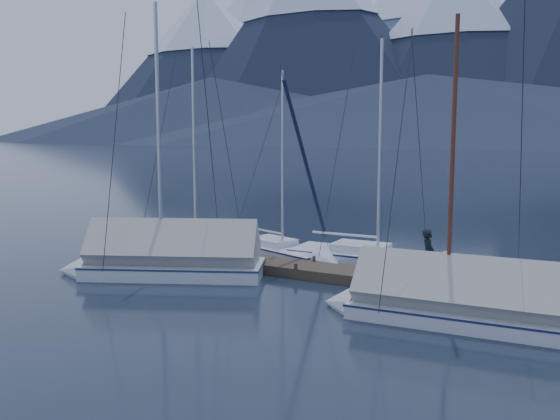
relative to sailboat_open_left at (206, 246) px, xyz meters
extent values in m
plane|color=black|center=(4.65, -3.95, -0.16)|extent=(1000.00, 1000.00, 0.00)
cone|color=#475675|center=(-255.35, 416.05, 64.84)|extent=(308.00, 308.00, 130.00)
cone|color=silver|center=(-255.35, 416.05, 103.04)|extent=(133.24, 133.24, 54.60)
cone|color=#475675|center=(-105.35, 436.05, 74.84)|extent=(352.00, 352.00, 150.00)
cone|color=#192133|center=(-215.35, 296.05, 47.34)|extent=(209.00, 209.00, 95.00)
cone|color=silver|center=(-215.35, 296.05, 75.39)|extent=(90.41, 90.41, 39.90)
cone|color=#192133|center=(-135.35, 281.05, 57.34)|extent=(190.00, 190.00, 115.00)
cone|color=#192133|center=(-60.35, 291.05, 44.84)|extent=(171.00, 171.00, 90.00)
cone|color=silver|center=(-60.35, 291.05, 71.44)|extent=(73.97, 73.97, 37.80)
cone|color=#192133|center=(-175.35, 246.05, 17.34)|extent=(364.00, 364.00, 35.00)
cone|color=#192133|center=(-55.35, 236.05, 14.84)|extent=(416.00, 416.00, 30.00)
cube|color=#382D23|center=(4.65, -1.95, 0.01)|extent=(18.00, 1.50, 0.34)
cube|color=black|center=(-1.35, -1.95, -0.21)|extent=(3.00, 1.30, 0.30)
cube|color=black|center=(4.65, -1.95, -0.21)|extent=(3.00, 1.30, 0.30)
cube|color=black|center=(10.65, -1.95, -0.21)|extent=(3.00, 1.30, 0.30)
cylinder|color=#382D23|center=(-3.35, -1.25, 0.19)|extent=(0.12, 0.12, 0.35)
cylinder|color=#382D23|center=(-3.35, -2.65, 0.19)|extent=(0.12, 0.12, 0.35)
cylinder|color=#382D23|center=(-0.35, -1.25, 0.19)|extent=(0.12, 0.12, 0.35)
cylinder|color=#382D23|center=(-0.35, -2.65, 0.19)|extent=(0.12, 0.12, 0.35)
cylinder|color=#382D23|center=(2.65, -1.25, 0.19)|extent=(0.12, 0.12, 0.35)
cylinder|color=#382D23|center=(2.65, -2.65, 0.19)|extent=(0.12, 0.12, 0.35)
cylinder|color=#382D23|center=(5.65, -1.25, 0.19)|extent=(0.12, 0.12, 0.35)
cylinder|color=#382D23|center=(5.65, -2.65, 0.19)|extent=(0.12, 0.12, 0.35)
cylinder|color=#382D23|center=(8.65, -1.25, 0.19)|extent=(0.12, 0.12, 0.35)
cylinder|color=#382D23|center=(8.65, -2.65, 0.19)|extent=(0.12, 0.12, 0.35)
cylinder|color=#382D23|center=(11.65, -1.25, 0.19)|extent=(0.12, 0.12, 0.35)
cylinder|color=#382D23|center=(11.65, -2.65, 0.19)|extent=(0.12, 0.12, 0.35)
cube|color=silver|center=(-0.87, -0.15, -0.04)|extent=(6.17, 2.94, 0.65)
cube|color=silver|center=(-0.87, -0.15, -0.34)|extent=(5.15, 1.92, 0.30)
cube|color=#182D4A|center=(-0.87, -0.15, 0.23)|extent=(6.23, 2.97, 0.06)
cone|color=silver|center=(2.49, 0.42, -0.04)|extent=(1.39, 2.05, 1.90)
cube|color=silver|center=(-1.16, -0.20, 0.43)|extent=(2.28, 1.71, 0.30)
cylinder|color=#B2B7BF|center=(-0.48, -0.08, 4.23)|extent=(0.12, 0.12, 7.90)
cylinder|color=#B2B7BF|center=(-1.84, -0.31, 0.88)|extent=(2.64, 0.53, 0.09)
cylinder|color=#26262B|center=(0.98, 0.17, 4.23)|extent=(0.52, 2.95, 7.91)
cube|color=silver|center=(3.13, 0.51, -0.06)|extent=(5.45, 3.35, 0.57)
cube|color=silver|center=(3.13, 0.51, -0.32)|extent=(4.46, 2.36, 0.26)
cube|color=navy|center=(3.13, 0.51, 0.18)|extent=(5.51, 3.38, 0.05)
cone|color=silver|center=(5.94, -0.48, -0.06)|extent=(1.45, 1.88, 1.66)
cube|color=silver|center=(2.89, 0.60, 0.36)|extent=(2.11, 1.74, 0.26)
cylinder|color=#B2B7BF|center=(3.46, 0.40, 3.68)|extent=(0.10, 0.10, 6.90)
cylinder|color=#B2B7BF|center=(2.32, 0.80, 0.74)|extent=(2.22, 0.85, 0.08)
cylinder|color=#26262B|center=(4.68, -0.03, 3.68)|extent=(0.89, 2.46, 6.91)
cube|color=silver|center=(6.90, 0.82, -0.04)|extent=(5.88, 2.04, 0.64)
cube|color=silver|center=(6.90, 0.82, -0.34)|extent=(4.99, 1.15, 0.29)
cube|color=navy|center=(6.90, 0.82, 0.23)|extent=(5.94, 2.06, 0.06)
cone|color=silver|center=(10.27, 0.87, -0.04)|extent=(1.10, 1.89, 1.87)
cube|color=silver|center=(6.61, 0.81, 0.42)|extent=(2.07, 1.40, 0.29)
cylinder|color=#B2B7BF|center=(7.29, 0.82, 4.18)|extent=(0.12, 0.12, 7.80)
cylinder|color=#B2B7BF|center=(5.93, 0.80, 0.86)|extent=(2.63, 0.13, 0.09)
cylinder|color=#26262B|center=(8.76, 0.85, 4.18)|extent=(0.07, 2.95, 7.81)
cube|color=silver|center=(11.56, -4.72, -0.05)|extent=(5.82, 2.39, 0.61)
cube|color=silver|center=(11.56, -4.72, -0.33)|extent=(4.91, 1.42, 0.28)
cube|color=#1A234F|center=(11.56, -4.72, 0.21)|extent=(5.88, 2.41, 0.06)
cone|color=silver|center=(8.30, -4.93, -0.05)|extent=(1.13, 2.00, 1.94)
cylinder|color=#592819|center=(11.19, -4.74, 3.93)|extent=(0.11, 0.11, 7.36)
cylinder|color=#592819|center=(12.48, -4.66, 0.81)|extent=(2.57, 0.25, 0.08)
cylinder|color=#26262B|center=(9.77, -4.83, 3.93)|extent=(0.21, 2.87, 7.37)
cube|color=#A8A99E|center=(11.56, -4.72, 0.62)|extent=(5.54, 2.40, 2.06)
cube|color=silver|center=(1.82, -4.33, -0.03)|extent=(6.39, 4.47, 0.71)
cube|color=silver|center=(1.82, -4.33, -0.36)|extent=(5.16, 3.21, 0.32)
cube|color=navy|center=(1.82, -4.33, 0.27)|extent=(6.45, 4.52, 0.06)
cone|color=silver|center=(-1.37, -5.79, -0.03)|extent=(1.94, 2.38, 2.07)
cylinder|color=#B2B7BF|center=(1.43, -4.51, 4.64)|extent=(0.13, 0.13, 8.63)
cylinder|color=#B2B7BF|center=(2.80, -3.88, 0.97)|extent=(2.51, 1.22, 0.10)
cylinder|color=#26262B|center=(0.06, -5.14, 4.64)|extent=(1.29, 2.78, 8.64)
cube|color=#A7A59C|center=(1.82, -4.33, 0.76)|extent=(6.13, 4.38, 2.20)
imported|color=black|center=(9.95, -2.06, 0.98)|extent=(0.42, 0.61, 1.61)
camera|label=1|loc=(14.66, -19.96, 4.70)|focal=38.00mm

